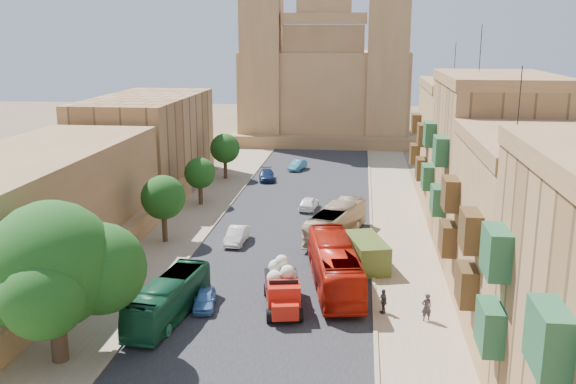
% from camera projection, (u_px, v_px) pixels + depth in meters
% --- Properties ---
extents(road_surface, '(14.00, 140.00, 0.01)m').
position_uv_depth(road_surface, '(293.00, 224.00, 57.72)').
color(road_surface, black).
rests_on(road_surface, ground).
extents(sidewalk_east, '(5.00, 140.00, 0.01)m').
position_uv_depth(sidewalk_east, '(400.00, 228.00, 56.67)').
color(sidewalk_east, '#8C765C').
rests_on(sidewalk_east, ground).
extents(sidewalk_west, '(5.00, 140.00, 0.01)m').
position_uv_depth(sidewalk_west, '(190.00, 221.00, 58.78)').
color(sidewalk_west, '#8C765C').
rests_on(sidewalk_west, ground).
extents(kerb_east, '(0.25, 140.00, 0.12)m').
position_uv_depth(kerb_east, '(371.00, 226.00, 56.93)').
color(kerb_east, '#8C765C').
rests_on(kerb_east, ground).
extents(kerb_west, '(0.25, 140.00, 0.12)m').
position_uv_depth(kerb_west, '(217.00, 221.00, 58.49)').
color(kerb_west, '#8C765C').
rests_on(kerb_west, ground).
extents(townhouse_b, '(9.00, 14.00, 14.90)m').
position_uv_depth(townhouse_b, '(537.00, 234.00, 36.27)').
color(townhouse_b, '#966D43').
rests_on(townhouse_b, ground).
extents(townhouse_c, '(9.00, 14.00, 17.40)m').
position_uv_depth(townhouse_c, '(492.00, 164.00, 49.47)').
color(townhouse_c, '#A07448').
rests_on(townhouse_c, ground).
extents(townhouse_d, '(9.00, 14.00, 15.90)m').
position_uv_depth(townhouse_d, '(464.00, 144.00, 63.16)').
color(townhouse_d, '#966D43').
rests_on(townhouse_d, ground).
extents(west_wall, '(1.00, 40.00, 1.80)m').
position_uv_depth(west_wall, '(118.00, 245.00, 49.25)').
color(west_wall, '#966D43').
rests_on(west_wall, ground).
extents(west_building_low, '(10.00, 28.00, 8.40)m').
position_uv_depth(west_building_low, '(33.00, 209.00, 47.14)').
color(west_building_low, brown).
rests_on(west_building_low, ground).
extents(west_building_mid, '(10.00, 22.00, 10.00)m').
position_uv_depth(west_building_mid, '(147.00, 141.00, 72.03)').
color(west_building_mid, '#A07448').
rests_on(west_building_mid, ground).
extents(church, '(28.00, 22.50, 36.30)m').
position_uv_depth(church, '(326.00, 80.00, 102.33)').
color(church, '#966D43').
rests_on(church, ground).
extents(ficus_tree, '(8.63, 7.94, 8.63)m').
position_uv_depth(ficus_tree, '(54.00, 269.00, 32.48)').
color(ficus_tree, '#38281C').
rests_on(ficus_tree, ground).
extents(street_tree_a, '(2.96, 2.96, 4.55)m').
position_uv_depth(street_tree_a, '(107.00, 255.00, 40.74)').
color(street_tree_a, '#38281C').
rests_on(street_tree_a, ground).
extents(street_tree_b, '(3.63, 3.63, 5.58)m').
position_uv_depth(street_tree_b, '(163.00, 198.00, 52.15)').
color(street_tree_b, '#38281C').
rests_on(street_tree_b, ground).
extents(street_tree_c, '(3.11, 3.11, 4.78)m').
position_uv_depth(street_tree_c, '(200.00, 173.00, 63.85)').
color(street_tree_c, '#38281C').
rests_on(street_tree_c, ground).
extents(street_tree_d, '(3.50, 3.50, 5.37)m').
position_uv_depth(street_tree_d, '(225.00, 148.00, 75.33)').
color(street_tree_d, '#38281C').
rests_on(street_tree_d, ground).
extents(red_truck, '(3.05, 5.74, 3.20)m').
position_uv_depth(red_truck, '(283.00, 287.00, 39.82)').
color(red_truck, '#B8190E').
rests_on(red_truck, ground).
extents(olive_pickup, '(3.53, 5.54, 2.12)m').
position_uv_depth(olive_pickup, '(366.00, 253.00, 47.11)').
color(olive_pickup, '#44551F').
rests_on(olive_pickup, ground).
extents(bus_green_north, '(3.14, 9.03, 2.46)m').
position_uv_depth(bus_green_north, '(169.00, 299.00, 38.47)').
color(bus_green_north, '#155132').
rests_on(bus_green_north, ground).
extents(bus_red_east, '(4.42, 11.52, 3.13)m').
position_uv_depth(bus_red_east, '(335.00, 266.00, 43.01)').
color(bus_red_east, '#AB1608').
rests_on(bus_red_east, ground).
extents(bus_cream_east, '(5.02, 10.14, 2.76)m').
position_uv_depth(bus_cream_east, '(336.00, 222.00, 53.53)').
color(bus_cream_east, tan).
rests_on(bus_cream_east, ground).
extents(car_blue_a, '(1.75, 3.40, 1.11)m').
position_uv_depth(car_blue_a, '(205.00, 299.00, 40.05)').
color(car_blue_a, '#487BBA').
rests_on(car_blue_a, ground).
extents(car_white_a, '(1.53, 4.02, 1.31)m').
position_uv_depth(car_white_a, '(237.00, 236.00, 52.42)').
color(car_white_a, silver).
rests_on(car_white_a, ground).
extents(car_cream, '(2.84, 4.74, 1.23)m').
position_uv_depth(car_cream, '(340.00, 245.00, 50.30)').
color(car_cream, beige).
rests_on(car_cream, ground).
extents(car_dkblue, '(2.45, 4.53, 1.25)m').
position_uv_depth(car_dkblue, '(267.00, 175.00, 74.98)').
color(car_dkblue, '#101D44').
rests_on(car_dkblue, ground).
extents(car_white_b, '(1.98, 3.90, 1.27)m').
position_uv_depth(car_white_b, '(309.00, 203.00, 62.51)').
color(car_white_b, white).
rests_on(car_white_b, ground).
extents(car_blue_b, '(2.24, 3.89, 1.21)m').
position_uv_depth(car_blue_b, '(297.00, 165.00, 80.76)').
color(car_blue_b, teal).
rests_on(car_blue_b, ground).
extents(pedestrian_a, '(0.73, 0.59, 1.73)m').
position_uv_depth(pedestrian_a, '(426.00, 307.00, 38.15)').
color(pedestrian_a, '#2D292F').
rests_on(pedestrian_a, ground).
extents(pedestrian_c, '(0.70, 0.99, 1.56)m').
position_uv_depth(pedestrian_c, '(383.00, 301.00, 39.23)').
color(pedestrian_c, '#343438').
rests_on(pedestrian_c, ground).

